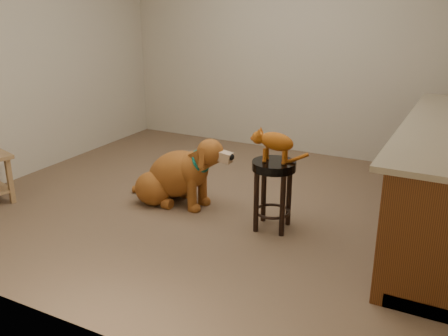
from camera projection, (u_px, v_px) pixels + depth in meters
The scene contains 7 objects.
floor at pixel (216, 204), 4.75m from camera, with size 4.50×4.00×0.01m, color brown.
room_shell at pixel (214, 21), 4.19m from camera, with size 4.54×4.04×2.62m.
cabinet_run at pixel (446, 186), 4.00m from camera, with size 0.70×2.56×0.94m.
padded_stool at pixel (273, 181), 4.14m from camera, with size 0.37×0.37×0.60m.
wood_stool at pixel (447, 145), 5.20m from camera, with size 0.45×0.45×0.77m.
golden_retriever at pixel (177, 176), 4.70m from camera, with size 1.16×0.57×0.73m.
tabby_kitten at pixel (273, 142), 4.03m from camera, with size 0.47×0.22×0.30m.
Camera 1 is at (2.10, -3.83, 1.89)m, focal length 40.00 mm.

